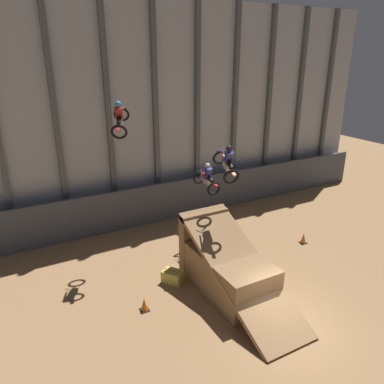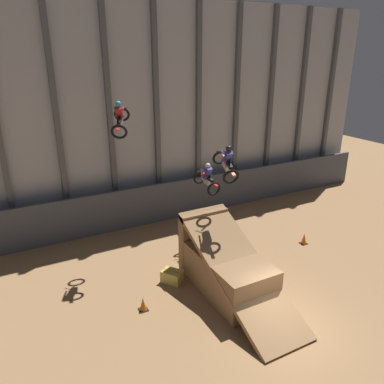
{
  "view_description": "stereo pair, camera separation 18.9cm",
  "coord_description": "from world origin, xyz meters",
  "px_view_note": "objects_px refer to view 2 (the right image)",
  "views": [
    {
      "loc": [
        -8.61,
        -8.28,
        9.71
      ],
      "look_at": [
        -0.54,
        6.46,
        3.41
      ],
      "focal_mm": 35.0,
      "sensor_mm": 36.0,
      "label": 1
    },
    {
      "loc": [
        -8.45,
        -8.37,
        9.71
      ],
      "look_at": [
        -0.54,
        6.46,
        3.41
      ],
      "focal_mm": 35.0,
      "sensor_mm": 36.0,
      "label": 2
    }
  ],
  "objects_px": {
    "rider_bike_left_air": "(120,119)",
    "traffic_cone_arena_edge": "(304,239)",
    "rider_bike_center_air": "(226,163)",
    "hay_bale_trackside": "(172,276)",
    "rider_bike_right_air": "(207,179)",
    "traffic_cone_near_ramp": "(143,304)",
    "dirt_ramp": "(225,266)"
  },
  "relations": [
    {
      "from": "dirt_ramp",
      "to": "hay_bale_trackside",
      "type": "relative_size",
      "value": 6.04
    },
    {
      "from": "traffic_cone_near_ramp",
      "to": "hay_bale_trackside",
      "type": "relative_size",
      "value": 0.54
    },
    {
      "from": "traffic_cone_arena_edge",
      "to": "hay_bale_trackside",
      "type": "height_order",
      "value": "traffic_cone_arena_edge"
    },
    {
      "from": "rider_bike_center_air",
      "to": "traffic_cone_near_ramp",
      "type": "relative_size",
      "value": 3.28
    },
    {
      "from": "dirt_ramp",
      "to": "traffic_cone_near_ramp",
      "type": "xyz_separation_m",
      "value": [
        -3.72,
        0.17,
        -0.74
      ]
    },
    {
      "from": "rider_bike_center_air",
      "to": "hay_bale_trackside",
      "type": "bearing_deg",
      "value": -171.4
    },
    {
      "from": "traffic_cone_arena_edge",
      "to": "hay_bale_trackside",
      "type": "bearing_deg",
      "value": 179.35
    },
    {
      "from": "rider_bike_center_air",
      "to": "traffic_cone_near_ramp",
      "type": "distance_m",
      "value": 6.77
    },
    {
      "from": "rider_bike_right_air",
      "to": "traffic_cone_near_ramp",
      "type": "bearing_deg",
      "value": -145.51
    },
    {
      "from": "rider_bike_center_air",
      "to": "rider_bike_right_air",
      "type": "distance_m",
      "value": 2.79
    },
    {
      "from": "dirt_ramp",
      "to": "hay_bale_trackside",
      "type": "bearing_deg",
      "value": 142.99
    },
    {
      "from": "rider_bike_left_air",
      "to": "traffic_cone_arena_edge",
      "type": "xyz_separation_m",
      "value": [
        8.77,
        -3.15,
        -6.67
      ]
    },
    {
      "from": "rider_bike_left_air",
      "to": "traffic_cone_arena_edge",
      "type": "distance_m",
      "value": 11.46
    },
    {
      "from": "rider_bike_right_air",
      "to": "traffic_cone_near_ramp",
      "type": "xyz_separation_m",
      "value": [
        -4.89,
        -3.41,
        -3.49
      ]
    },
    {
      "from": "rider_bike_right_air",
      "to": "traffic_cone_arena_edge",
      "type": "height_order",
      "value": "rider_bike_right_air"
    },
    {
      "from": "rider_bike_center_air",
      "to": "traffic_cone_near_ramp",
      "type": "bearing_deg",
      "value": -154.59
    },
    {
      "from": "rider_bike_left_air",
      "to": "rider_bike_right_air",
      "type": "bearing_deg",
      "value": 12.51
    },
    {
      "from": "rider_bike_left_air",
      "to": "traffic_cone_near_ramp",
      "type": "height_order",
      "value": "rider_bike_left_air"
    },
    {
      "from": "rider_bike_left_air",
      "to": "rider_bike_center_air",
      "type": "height_order",
      "value": "rider_bike_left_air"
    },
    {
      "from": "rider_bike_center_air",
      "to": "rider_bike_right_air",
      "type": "relative_size",
      "value": 1.05
    },
    {
      "from": "rider_bike_left_air",
      "to": "rider_bike_right_air",
      "type": "xyz_separation_m",
      "value": [
        4.0,
        -0.88,
        -3.18
      ]
    },
    {
      "from": "rider_bike_left_air",
      "to": "rider_bike_right_air",
      "type": "distance_m",
      "value": 5.19
    },
    {
      "from": "hay_bale_trackside",
      "to": "traffic_cone_arena_edge",
      "type": "bearing_deg",
      "value": -0.65
    },
    {
      "from": "rider_bike_center_air",
      "to": "traffic_cone_arena_edge",
      "type": "height_order",
      "value": "rider_bike_center_air"
    },
    {
      "from": "rider_bike_right_air",
      "to": "traffic_cone_near_ramp",
      "type": "height_order",
      "value": "rider_bike_right_air"
    },
    {
      "from": "dirt_ramp",
      "to": "rider_bike_center_air",
      "type": "bearing_deg",
      "value": 59.27
    },
    {
      "from": "rider_bike_left_air",
      "to": "rider_bike_center_air",
      "type": "distance_m",
      "value": 5.09
    },
    {
      "from": "traffic_cone_arena_edge",
      "to": "traffic_cone_near_ramp",
      "type": "bearing_deg",
      "value": -173.25
    },
    {
      "from": "traffic_cone_near_ramp",
      "to": "traffic_cone_arena_edge",
      "type": "xyz_separation_m",
      "value": [
        9.66,
        1.14,
        0.0
      ]
    },
    {
      "from": "rider_bike_center_air",
      "to": "rider_bike_right_air",
      "type": "height_order",
      "value": "rider_bike_center_air"
    },
    {
      "from": "rider_bike_right_air",
      "to": "hay_bale_trackside",
      "type": "height_order",
      "value": "rider_bike_right_air"
    },
    {
      "from": "dirt_ramp",
      "to": "traffic_cone_near_ramp",
      "type": "relative_size",
      "value": 11.27
    }
  ]
}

